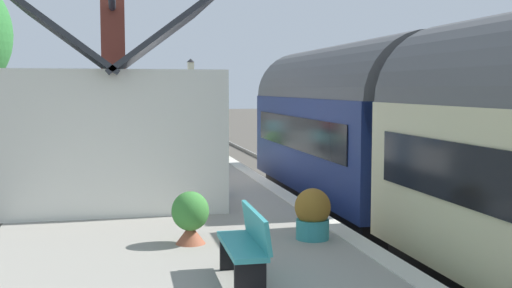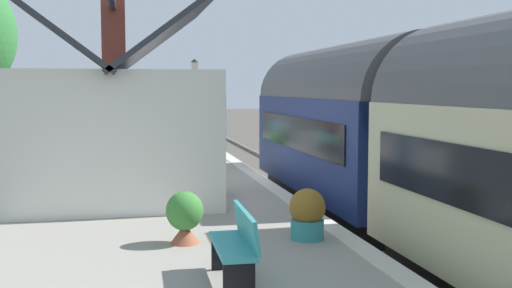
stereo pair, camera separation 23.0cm
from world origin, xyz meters
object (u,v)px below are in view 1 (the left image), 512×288
bench_platform_end (159,144)px  planter_under_sign (215,144)px  station_building (115,127)px  bench_mid_platform (155,132)px  planter_bench_left (313,214)px  planter_by_door (126,146)px  station_sign_board (220,131)px  bench_near_building (246,243)px  planter_bench_right (190,217)px  lamp_post_platform (191,85)px

bench_platform_end → planter_under_sign: 1.89m
station_building → planter_under_sign: size_ratio=7.53×
bench_mid_platform → planter_bench_left: bearing=-175.7°
planter_by_door → station_sign_board: (-5.87, -2.43, 0.89)m
bench_platform_end → station_sign_board: bearing=-162.2°
planter_bench_left → station_sign_board: 7.60m
bench_near_building → planter_bench_right: 2.08m
bench_near_building → bench_platform_end: size_ratio=0.99×
bench_mid_platform → station_sign_board: bearing=-173.8°
bench_near_building → lamp_post_platform: (17.14, -1.33, 1.97)m
planter_under_sign → bench_near_building: bearing=172.8°
planter_by_door → planter_bench_right: (-13.31, -0.77, 0.11)m
lamp_post_platform → station_sign_board: size_ratio=2.21×
planter_bench_right → station_sign_board: size_ratio=0.51×
planter_bench_right → lamp_post_platform: (15.11, -1.77, 2.03)m
station_building → station_sign_board: station_building is taller
station_sign_board → planter_by_door: bearing=22.5°
bench_near_building → planter_bench_left: size_ratio=1.77×
bench_mid_platform → planter_by_door: bearing=163.7°
bench_near_building → planter_bench_left: bearing=-37.0°
bench_platform_end → station_sign_board: size_ratio=0.90×
planter_by_door → planter_bench_left: planter_bench_left is taller
planter_by_door → planter_bench_right: bearing=-176.7°
station_building → station_sign_board: (2.35, -2.76, -0.29)m
bench_near_building → planter_bench_right: bearing=12.3°
planter_under_sign → lamp_post_platform: bearing=7.0°
lamp_post_platform → planter_bench_right: bearing=173.3°
planter_under_sign → lamp_post_platform: lamp_post_platform is taller
planter_bench_left → lamp_post_platform: (15.23, 0.11, 2.05)m
station_building → lamp_post_platform: (10.02, -2.87, 0.96)m
bench_mid_platform → planter_bench_right: bench_mid_platform is taller
bench_mid_platform → planter_under_sign: bearing=-164.7°
bench_near_building → planter_bench_left: 2.39m
bench_mid_platform → planter_under_sign: bench_mid_platform is taller
planter_by_door → planter_bench_left: 13.69m
station_building → bench_platform_end: (6.59, -1.39, -1.00)m
station_building → planter_by_door: 8.31m
planter_bench_left → planter_bench_right: bearing=86.3°
lamp_post_platform → bench_mid_platform: bearing=24.6°
planter_by_door → bench_mid_platform: bearing=-16.3°
bench_near_building → planter_by_door: (15.34, 1.21, -0.18)m
planter_bench_left → station_sign_board: station_sign_board is taller
bench_mid_platform → planter_bench_left: 17.97m
planter_bench_right → bench_near_building: bearing=-167.7°
lamp_post_platform → station_sign_board: lamp_post_platform is taller
planter_by_door → station_sign_board: size_ratio=0.40×
station_building → planter_by_door: (8.22, -0.33, -1.18)m
planter_under_sign → planter_bench_right: planter_under_sign is taller
planter_under_sign → bench_platform_end: bearing=93.3°
bench_near_building → planter_bench_right: bench_near_building is taller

